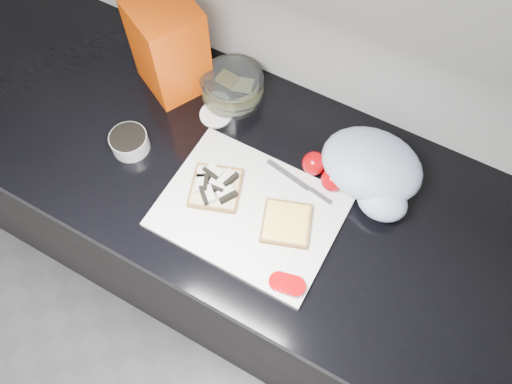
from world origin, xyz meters
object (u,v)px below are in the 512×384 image
bread_bag (169,47)px  steel_canister (173,35)px  glass_bowl (232,87)px  cutting_board (250,211)px

bread_bag → steel_canister: (-0.02, 0.04, -0.01)m
bread_bag → steel_canister: bread_bag is taller
glass_bowl → steel_canister: size_ratio=0.69×
cutting_board → glass_bowl: 0.34m
glass_bowl → steel_canister: steel_canister is taller
glass_bowl → bread_bag: bearing=-169.4°
cutting_board → steel_canister: steel_canister is taller
cutting_board → bread_bag: (-0.36, 0.25, 0.12)m
glass_bowl → bread_bag: 0.18m
glass_bowl → steel_canister: (-0.18, 0.01, 0.08)m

